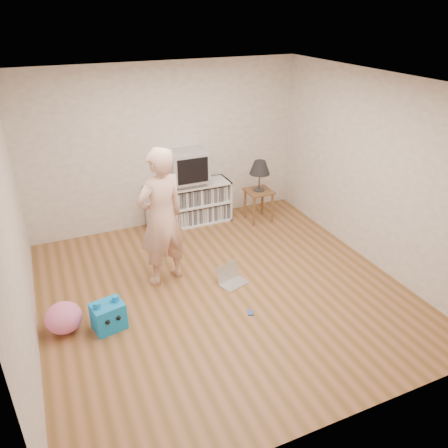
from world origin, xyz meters
name	(u,v)px	position (x,y,z in m)	size (l,w,h in m)	color
ground	(222,290)	(0.00, 0.00, 0.00)	(4.50, 4.50, 0.00)	brown
walls	(222,199)	(0.00, 0.00, 1.30)	(4.52, 4.52, 2.60)	#BDB1A6
ceiling	(222,84)	(0.00, 0.00, 2.60)	(4.50, 4.50, 0.01)	white
media_unit	(189,204)	(0.27, 2.04, 0.35)	(1.40, 0.45, 0.70)	white
dvd_deck	(188,182)	(0.27, 2.02, 0.73)	(0.45, 0.35, 0.07)	gray
crt_tv	(187,166)	(0.27, 2.02, 1.02)	(0.60, 0.53, 0.50)	#9E9EA2
side_table	(259,198)	(1.38, 1.65, 0.42)	(0.42, 0.42, 0.55)	brown
table_lamp	(260,168)	(1.38, 1.65, 0.94)	(0.34, 0.34, 0.52)	#333333
person	(161,218)	(-0.60, 0.54, 0.93)	(0.67, 0.44, 1.85)	beige
laptop	(230,278)	(0.17, 0.13, 0.07)	(0.42, 0.38, 0.25)	silver
playing_cards	(250,313)	(0.12, -0.58, 0.01)	(0.07, 0.09, 0.02)	#3F54A8
plush_blue	(108,316)	(-1.48, -0.15, 0.17)	(0.40, 0.35, 0.40)	#0E8AE1
plush_pink	(64,318)	(-1.95, 0.01, 0.18)	(0.41, 0.41, 0.35)	pink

